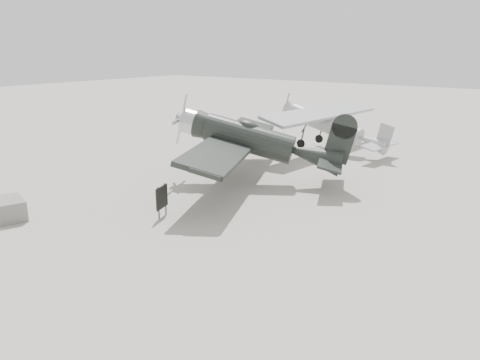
{
  "coord_description": "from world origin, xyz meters",
  "views": [
    {
      "loc": [
        12.95,
        -16.09,
        7.46
      ],
      "look_at": [
        0.53,
        0.74,
        1.5
      ],
      "focal_mm": 35.0,
      "sensor_mm": 36.0,
      "label": 1
    }
  ],
  "objects_px": {
    "highwing_monoplane": "(330,122)",
    "sign_board": "(162,198)",
    "lowwing_monoplane": "(257,141)",
    "equipment_block": "(10,209)"
  },
  "relations": [
    {
      "from": "equipment_block",
      "to": "highwing_monoplane",
      "type": "bearing_deg",
      "value": 76.3
    },
    {
      "from": "lowwing_monoplane",
      "to": "equipment_block",
      "type": "height_order",
      "value": "lowwing_monoplane"
    },
    {
      "from": "highwing_monoplane",
      "to": "sign_board",
      "type": "distance_m",
      "value": 17.19
    },
    {
      "from": "lowwing_monoplane",
      "to": "sign_board",
      "type": "height_order",
      "value": "lowwing_monoplane"
    },
    {
      "from": "lowwing_monoplane",
      "to": "highwing_monoplane",
      "type": "xyz_separation_m",
      "value": [
        -0.33,
        9.88,
        -0.14
      ]
    },
    {
      "from": "sign_board",
      "to": "lowwing_monoplane",
      "type": "bearing_deg",
      "value": 69.74
    },
    {
      "from": "equipment_block",
      "to": "sign_board",
      "type": "distance_m",
      "value": 6.84
    },
    {
      "from": "lowwing_monoplane",
      "to": "highwing_monoplane",
      "type": "relative_size",
      "value": 1.08
    },
    {
      "from": "highwing_monoplane",
      "to": "sign_board",
      "type": "relative_size",
      "value": 8.45
    },
    {
      "from": "lowwing_monoplane",
      "to": "sign_board",
      "type": "distance_m",
      "value": 7.41
    }
  ]
}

